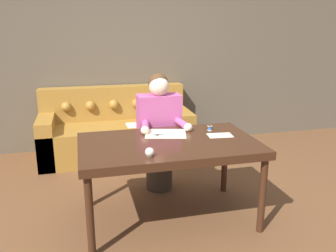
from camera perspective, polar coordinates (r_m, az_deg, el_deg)
ground_plane at (r=3.29m, az=-0.75°, el=-15.16°), size 16.00×16.00×0.00m
wall_back at (r=5.08m, az=-6.86°, el=11.26°), size 8.00×0.06×2.60m
dining_table at (r=3.07m, az=0.12°, el=-3.72°), size 1.52×0.92×0.73m
couch at (r=4.82m, az=-8.34°, el=-0.96°), size 1.95×0.85×0.90m
person at (r=3.68m, az=-1.44°, el=-0.98°), size 0.49×0.55×1.24m
pattern_paper_main at (r=3.27m, az=-0.37°, el=-1.23°), size 0.43×0.37×0.00m
pattern_paper_offcut at (r=3.25m, az=8.34°, el=-1.49°), size 0.23×0.16×0.00m
scissors at (r=3.23m, az=-1.23°, el=-1.45°), size 0.20×0.09×0.01m
thread_spool at (r=3.39m, az=6.73°, el=-0.34°), size 0.04×0.04×0.05m
pin_cushion at (r=2.70m, az=-2.96°, el=-4.27°), size 0.07×0.07×0.07m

